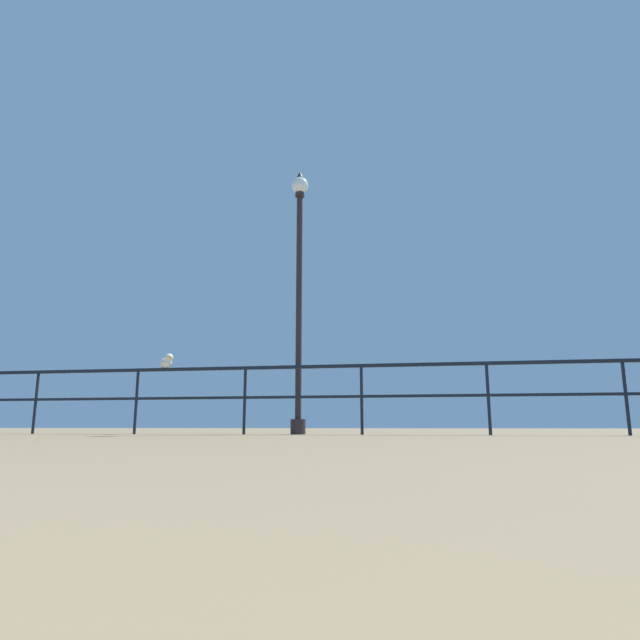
% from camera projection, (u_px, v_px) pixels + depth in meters
% --- Properties ---
extents(pier_railing, '(19.16, 0.05, 1.00)m').
position_uv_depth(pier_railing, '(302.00, 383.00, 7.80)').
color(pier_railing, black).
rests_on(pier_railing, ground_plane).
extents(lamppost_center, '(0.27, 0.27, 4.17)m').
position_uv_depth(lamppost_center, '(299.00, 280.00, 8.32)').
color(lamppost_center, black).
rests_on(lamppost_center, ground_plane).
extents(seagull_on_rail, '(0.37, 0.34, 0.21)m').
position_uv_depth(seagull_on_rail, '(166.00, 362.00, 8.23)').
color(seagull_on_rail, white).
rests_on(seagull_on_rail, pier_railing).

